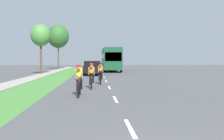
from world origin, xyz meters
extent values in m
plane|color=#4C4C4F|center=(0.00, 20.00, 0.00)|extent=(120.00, 120.00, 0.00)
cube|color=#478438|center=(-4.77, 20.00, 0.00)|extent=(2.77, 70.00, 0.01)
cube|color=#9E998E|center=(-7.00, 20.00, 0.00)|extent=(1.70, 70.00, 0.10)
cube|color=white|center=(0.00, 3.00, 0.00)|extent=(0.12, 1.80, 0.01)
cube|color=white|center=(0.00, 7.67, 0.00)|extent=(0.12, 1.80, 0.01)
cube|color=white|center=(0.00, 12.33, 0.00)|extent=(0.12, 1.80, 0.01)
cube|color=white|center=(0.00, 17.00, 0.00)|extent=(0.12, 1.80, 0.01)
cube|color=white|center=(0.00, 21.67, 0.00)|extent=(0.12, 1.80, 0.01)
cube|color=white|center=(0.00, 26.33, 0.00)|extent=(0.12, 1.80, 0.01)
cube|color=white|center=(0.00, 31.00, 0.00)|extent=(0.12, 1.80, 0.01)
cube|color=white|center=(0.00, 35.67, 0.00)|extent=(0.12, 1.80, 0.01)
cube|color=white|center=(0.00, 40.33, 0.00)|extent=(0.12, 1.80, 0.01)
cube|color=white|center=(0.00, 45.00, 0.00)|extent=(0.12, 1.80, 0.01)
cube|color=white|center=(0.00, 49.67, 0.00)|extent=(0.12, 1.80, 0.01)
torus|color=black|center=(-1.69, 9.25, 0.34)|extent=(0.06, 0.68, 0.68)
torus|color=black|center=(-1.69, 8.21, 0.34)|extent=(0.06, 0.68, 0.68)
cylinder|color=maroon|center=(-1.69, 8.63, 0.52)|extent=(0.04, 0.59, 0.43)
cylinder|color=maroon|center=(-1.69, 8.91, 0.62)|extent=(0.04, 0.04, 0.55)
cylinder|color=maroon|center=(-1.69, 8.68, 0.85)|extent=(0.03, 0.55, 0.03)
cylinder|color=black|center=(-1.69, 8.23, 0.86)|extent=(0.42, 0.02, 0.02)
ellipsoid|color=yellow|center=(-1.69, 8.75, 1.18)|extent=(0.30, 0.54, 0.63)
sphere|color=tan|center=(-1.69, 8.47, 1.42)|extent=(0.20, 0.20, 0.20)
ellipsoid|color=red|center=(-1.69, 8.47, 1.50)|extent=(0.24, 0.28, 0.16)
cylinder|color=tan|center=(-1.85, 8.47, 1.10)|extent=(0.07, 0.26, 0.45)
cylinder|color=tan|center=(-1.53, 8.47, 1.10)|extent=(0.07, 0.26, 0.45)
cylinder|color=black|center=(-1.79, 8.83, 0.52)|extent=(0.10, 0.30, 0.60)
cylinder|color=black|center=(-1.59, 8.78, 0.62)|extent=(0.10, 0.25, 0.61)
torus|color=black|center=(-1.13, 12.41, 0.34)|extent=(0.06, 0.68, 0.68)
torus|color=black|center=(-1.13, 11.37, 0.34)|extent=(0.06, 0.68, 0.68)
cylinder|color=#194C2D|center=(-1.13, 11.79, 0.52)|extent=(0.04, 0.59, 0.43)
cylinder|color=#194C2D|center=(-1.13, 12.07, 0.62)|extent=(0.04, 0.04, 0.55)
cylinder|color=#194C2D|center=(-1.13, 11.84, 0.85)|extent=(0.03, 0.55, 0.03)
cylinder|color=black|center=(-1.13, 11.39, 0.86)|extent=(0.42, 0.02, 0.02)
ellipsoid|color=orange|center=(-1.13, 11.91, 1.18)|extent=(0.30, 0.54, 0.63)
sphere|color=tan|center=(-1.13, 11.63, 1.42)|extent=(0.20, 0.20, 0.20)
ellipsoid|color=red|center=(-1.13, 11.63, 1.50)|extent=(0.24, 0.28, 0.16)
cylinder|color=tan|center=(-1.29, 11.63, 1.10)|extent=(0.07, 0.26, 0.45)
cylinder|color=tan|center=(-0.97, 11.63, 1.10)|extent=(0.07, 0.26, 0.45)
cylinder|color=black|center=(-1.23, 11.99, 0.52)|extent=(0.10, 0.30, 0.60)
cylinder|color=black|center=(-1.03, 11.94, 0.62)|extent=(0.10, 0.25, 0.61)
torus|color=black|center=(-0.51, 15.22, 0.34)|extent=(0.06, 0.68, 0.68)
torus|color=black|center=(-0.51, 14.18, 0.34)|extent=(0.06, 0.68, 0.68)
cylinder|color=black|center=(-0.51, 14.60, 0.52)|extent=(0.04, 0.59, 0.43)
cylinder|color=black|center=(-0.51, 14.88, 0.62)|extent=(0.04, 0.04, 0.55)
cylinder|color=black|center=(-0.51, 14.65, 0.85)|extent=(0.03, 0.55, 0.03)
cylinder|color=black|center=(-0.51, 14.20, 0.86)|extent=(0.42, 0.02, 0.02)
ellipsoid|color=orange|center=(-0.51, 14.72, 1.18)|extent=(0.30, 0.54, 0.63)
sphere|color=tan|center=(-0.51, 14.44, 1.42)|extent=(0.20, 0.20, 0.20)
ellipsoid|color=black|center=(-0.51, 14.44, 1.50)|extent=(0.24, 0.28, 0.16)
cylinder|color=tan|center=(-0.67, 14.44, 1.10)|extent=(0.07, 0.26, 0.45)
cylinder|color=tan|center=(-0.35, 14.44, 1.10)|extent=(0.07, 0.26, 0.45)
cylinder|color=black|center=(-0.61, 14.80, 0.52)|extent=(0.10, 0.30, 0.60)
cylinder|color=black|center=(-0.41, 14.75, 0.62)|extent=(0.10, 0.25, 0.61)
cube|color=black|center=(-1.24, 25.59, 0.72)|extent=(1.96, 5.10, 0.76)
cube|color=black|center=(-1.24, 24.82, 1.32)|extent=(1.80, 1.78, 0.64)
cube|color=#1E2833|center=(-1.24, 24.11, 1.30)|extent=(1.67, 0.08, 0.52)
cube|color=black|center=(-2.14, 26.61, 1.02)|extent=(0.08, 2.80, 0.40)
cube|color=black|center=(-0.34, 26.61, 1.02)|extent=(0.08, 2.80, 0.40)
cube|color=black|center=(-1.24, 28.10, 1.02)|extent=(1.80, 0.08, 0.40)
cylinder|color=black|center=(-2.22, 24.06, 0.38)|extent=(0.26, 0.76, 0.76)
cylinder|color=black|center=(-0.26, 24.06, 0.38)|extent=(0.26, 0.76, 0.76)
cylinder|color=black|center=(-2.22, 27.12, 0.38)|extent=(0.26, 0.76, 0.76)
cylinder|color=black|center=(-0.26, 27.12, 0.38)|extent=(0.26, 0.76, 0.76)
cube|color=#194C2D|center=(1.52, 35.01, 1.93)|extent=(2.50, 11.60, 3.10)
cube|color=#1E2833|center=(1.52, 35.01, 2.33)|extent=(2.52, 10.67, 0.64)
cube|color=#1E2833|center=(1.52, 29.24, 2.18)|extent=(2.25, 0.06, 1.20)
cylinder|color=black|center=(0.27, 31.24, 0.48)|extent=(0.28, 0.96, 0.96)
cylinder|color=black|center=(2.77, 31.24, 0.48)|extent=(0.28, 0.96, 0.96)
cylinder|color=black|center=(0.27, 38.20, 0.48)|extent=(0.28, 0.96, 0.96)
cylinder|color=black|center=(2.77, 38.20, 0.48)|extent=(0.28, 0.96, 0.96)
cylinder|color=brown|center=(-7.49, 27.14, 1.90)|extent=(0.24, 0.24, 3.79)
ellipsoid|color=#478438|center=(-7.49, 27.14, 4.76)|extent=(2.41, 2.41, 2.65)
cylinder|color=brown|center=(-7.89, 43.97, 2.31)|extent=(0.24, 0.24, 4.61)
ellipsoid|color=#2D6026|center=(-7.89, 43.97, 6.21)|extent=(4.01, 4.01, 4.41)
camera|label=1|loc=(-0.91, -3.29, 1.79)|focal=39.33mm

